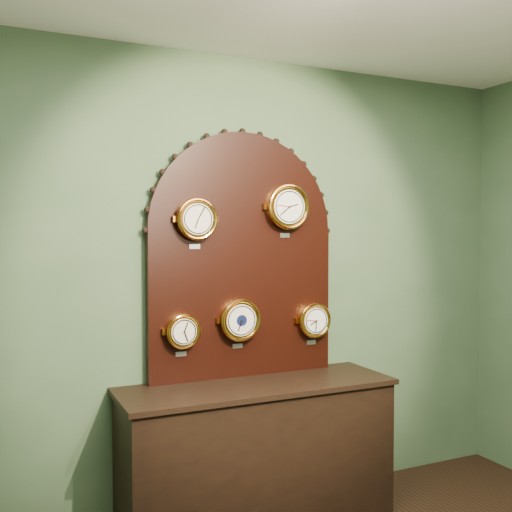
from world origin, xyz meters
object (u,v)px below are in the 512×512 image
barometer (240,320)px  shop_counter (257,455)px  display_board (242,247)px  arabic_clock (287,207)px  hygrometer (183,331)px  roman_clock (196,219)px  tide_clock (314,320)px

barometer → shop_counter: bearing=-72.4°
shop_counter → display_board: 1.25m
display_board → arabic_clock: (0.28, -0.07, 0.25)m
arabic_clock → hygrometer: bearing=179.8°
roman_clock → arabic_clock: (0.60, -0.00, 0.08)m
shop_counter → barometer: bearing=107.6°
roman_clock → barometer: bearing=-0.1°
roman_clock → arabic_clock: size_ratio=0.89×
shop_counter → barometer: size_ratio=5.18×
barometer → tide_clock: barometer is taller
display_board → barometer: size_ratio=4.95×
tide_clock → hygrometer: bearing=180.0°
display_board → roman_clock: size_ratio=5.14×
shop_counter → tide_clock: 0.90m
display_board → tide_clock: bearing=-8.1°
display_board → hygrometer: 0.63m
arabic_clock → hygrometer: (-0.68, 0.00, -0.73)m
barometer → tide_clock: size_ratio=1.12×
roman_clock → arabic_clock: bearing=-0.1°
roman_clock → tide_clock: (0.79, 0.00, -0.64)m
roman_clock → shop_counter: bearing=-25.4°
shop_counter → hygrometer: (-0.41, 0.15, 0.74)m
hygrometer → tide_clock: tide_clock is taller
roman_clock → tide_clock: 1.02m
shop_counter → hygrometer: bearing=159.4°
shop_counter → roman_clock: size_ratio=5.37×
shop_counter → display_board: bearing=90.0°
display_board → tide_clock: 0.67m
shop_counter → tide_clock: tide_clock is taller
display_board → hygrometer: bearing=-170.8°
barometer → arabic_clock: bearing=-0.1°
display_board → roman_clock: 0.37m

